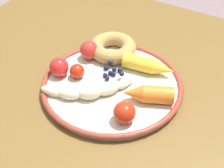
{
  "coord_description": "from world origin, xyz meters",
  "views": [
    {
      "loc": [
        0.26,
        -0.47,
        1.21
      ],
      "look_at": [
        -0.01,
        -0.02,
        0.75
      ],
      "focal_mm": 52.77,
      "sensor_mm": 36.0,
      "label": 1
    }
  ],
  "objects": [
    {
      "name": "carrot_yellow",
      "position": [
        0.04,
        0.05,
        0.77
      ],
      "size": [
        0.12,
        0.05,
        0.03
      ],
      "color": "yellow",
      "rests_on": "plate"
    },
    {
      "name": "donut",
      "position": [
        -0.06,
        0.07,
        0.77
      ],
      "size": [
        0.11,
        0.11,
        0.03
      ],
      "primitive_type": "torus",
      "rotation": [
        0.0,
        0.0,
        3.1
      ],
      "color": "#AE8648",
      "rests_on": "plate"
    },
    {
      "name": "tomato_far",
      "position": [
        -0.1,
        0.03,
        0.77
      ],
      "size": [
        0.04,
        0.04,
        0.04
      ],
      "primitive_type": "sphere",
      "color": "red",
      "rests_on": "plate"
    },
    {
      "name": "tomato_near",
      "position": [
        0.06,
        -0.1,
        0.77
      ],
      "size": [
        0.04,
        0.04,
        0.04
      ],
      "primitive_type": "sphere",
      "color": "red",
      "rests_on": "plate"
    },
    {
      "name": "tomato_mid",
      "position": [
        -0.12,
        -0.06,
        0.77
      ],
      "size": [
        0.04,
        0.04,
        0.04
      ],
      "primitive_type": "sphere",
      "color": "red",
      "rests_on": "plate"
    },
    {
      "name": "blueberry_pile",
      "position": [
        -0.03,
        0.01,
        0.76
      ],
      "size": [
        0.06,
        0.05,
        0.02
      ],
      "color": "#191638",
      "rests_on": "plate"
    },
    {
      "name": "plate",
      "position": [
        -0.01,
        -0.02,
        0.75
      ],
      "size": [
        0.3,
        0.3,
        0.02
      ],
      "color": "silver",
      "rests_on": "dining_table"
    },
    {
      "name": "banana",
      "position": [
        -0.03,
        -0.08,
        0.76
      ],
      "size": [
        0.16,
        0.14,
        0.03
      ],
      "color": "beige",
      "rests_on": "plate"
    },
    {
      "name": "tomato_extra",
      "position": [
        -0.09,
        -0.04,
        0.76
      ],
      "size": [
        0.03,
        0.03,
        0.03
      ],
      "primitive_type": "sphere",
      "color": "red",
      "rests_on": "plate"
    },
    {
      "name": "carrot_orange",
      "position": [
        0.08,
        -0.03,
        0.77
      ],
      "size": [
        0.11,
        0.08,
        0.04
      ],
      "color": "orange",
      "rests_on": "plate"
    },
    {
      "name": "dining_table",
      "position": [
        0.0,
        0.0,
        0.63
      ],
      "size": [
        0.97,
        0.78,
        0.74
      ],
      "color": "brown",
      "rests_on": "ground_plane"
    }
  ]
}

